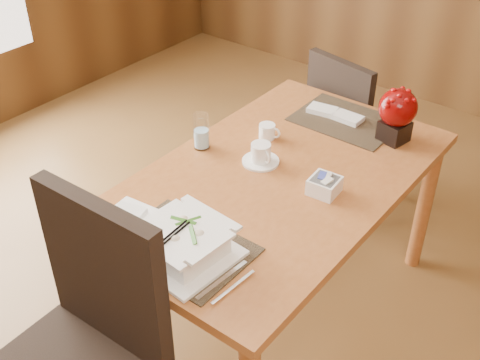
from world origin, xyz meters
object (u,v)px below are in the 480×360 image
Objects in this scene: coffee_cup at (261,155)px; far_chair at (349,124)px; water_glass at (201,131)px; creamer_jug at (267,131)px; berry_decor at (397,112)px; soup_setting at (185,244)px; near_chair at (81,344)px; sugar_caddy at (324,186)px; dining_table at (276,195)px; bread_plate at (129,216)px.

far_chair is at bearing 93.89° from coffee_cup.
water_glass is 0.17× the size of far_chair.
creamer_jug is 0.55m from berry_decor.
near_chair reaches higher than soup_setting.
water_glass is 0.58m from sugar_caddy.
dining_table is at bearing 84.76° from near_chair.
sugar_caddy is at bearing -93.84° from berry_decor.
near_chair is at bearing 104.88° from far_chair.
sugar_caddy is at bearing 78.24° from soup_setting.
berry_decor reaches higher than coffee_cup.
creamer_jug is at bearing 85.00° from bread_plate.
coffee_cup is at bearing 161.02° from dining_table.
soup_setting is at bearing -6.22° from bread_plate.
berry_decor is (0.61, 0.55, 0.06)m from water_glass.
dining_table is at bearing 111.80° from far_chair.
coffee_cup is at bearing 105.57° from far_chair.
far_chair is (-0.41, 0.40, -0.38)m from berry_decor.
coffee_cup is 1.43× the size of sugar_caddy.
creamer_jug is 0.10× the size of far_chair.
dining_table is 9.61× the size of water_glass.
coffee_cup is 0.98× the size of water_glass.
soup_setting is 0.69m from water_glass.
far_chair is (-0.37, 0.91, -0.27)m from sugar_caddy.
dining_table is 0.25m from sugar_caddy.
berry_decor is (0.35, 0.49, 0.10)m from coffee_cup.
near_chair reaches higher than coffee_cup.
dining_table is at bearing -114.77° from berry_decor.
berry_decor is at bearing 64.72° from bread_plate.
water_glass is at bearing -176.28° from sugar_caddy.
far_chair reaches higher than creamer_jug.
dining_table is 16.52× the size of creamer_jug.
soup_setting is at bearing -86.18° from dining_table.
creamer_jug is at bearing 110.96° from soup_setting.
far_chair is (-0.20, 1.50, -0.30)m from soup_setting.
bread_plate is at bearing 97.84° from far_chair.
coffee_cup is at bearing 74.70° from bread_plate.
dining_table is 9.81× the size of coffee_cup.
soup_setting is at bearing -53.65° from water_glass.
water_glass reaches higher than bread_plate.
creamer_jug is 0.45m from sugar_caddy.
sugar_caddy is 1.03m from near_chair.
sugar_caddy is at bearing -3.86° from coffee_cup.
sugar_caddy is (0.17, 0.59, -0.03)m from soup_setting.
far_chair is at bearing 78.54° from creamer_jug.
berry_decor reaches higher than creamer_jug.
soup_setting is 1.13m from berry_decor.
coffee_cup is 1.02m from near_chair.
sugar_caddy is 0.44× the size of berry_decor.
creamer_jug is 0.54× the size of bread_plate.
water_glass is at bearing 89.42° from far_chair.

